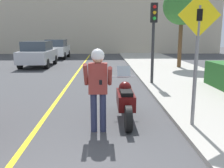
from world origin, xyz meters
TOP-DOWN VIEW (x-y plane):
  - road_center_line at (-0.60, 6.00)m, footprint 0.12×36.00m
  - building_backdrop at (0.00, 26.00)m, footprint 28.00×1.20m
  - motorcycle at (1.46, 3.39)m, footprint 0.62×2.19m
  - person_biker at (0.81, 2.63)m, footprint 0.59×0.49m
  - crossing_sign at (2.92, 2.71)m, footprint 0.91×0.08m
  - traffic_light at (2.94, 7.67)m, footprint 0.26×0.30m
  - street_tree at (5.60, 12.79)m, footprint 2.26×2.26m
  - parked_car_silver at (-3.47, 14.21)m, footprint 1.88×4.20m
  - parked_car_white at (-3.32, 20.04)m, footprint 1.88×4.20m

SIDE VIEW (x-z plane):
  - road_center_line at x=-0.60m, z-range 0.00..0.01m
  - motorcycle at x=1.46m, z-range -0.15..1.13m
  - parked_car_silver at x=-3.47m, z-range 0.02..1.70m
  - parked_car_white at x=-3.32m, z-range 0.02..1.70m
  - person_biker at x=0.81m, z-range 0.22..2.03m
  - crossing_sign at x=2.92m, z-range 0.39..3.24m
  - traffic_light at x=2.94m, z-range 0.76..3.98m
  - street_tree at x=5.60m, z-range 1.36..6.18m
  - building_backdrop at x=0.00m, z-range 0.00..9.99m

